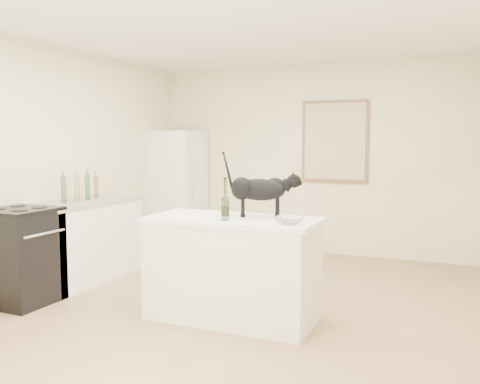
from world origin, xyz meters
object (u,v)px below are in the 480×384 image
(fridge, at_px, (177,189))
(black_cat, at_px, (259,193))
(stove, at_px, (21,257))
(glass_bowl, at_px, (289,220))
(wine_bottle, at_px, (225,201))

(fridge, height_order, black_cat, fridge)
(stove, xyz_separation_m, black_cat, (2.24, 0.55, 0.66))
(stove, xyz_separation_m, glass_bowl, (2.61, 0.27, 0.48))
(stove, distance_m, black_cat, 2.40)
(wine_bottle, bearing_deg, fridge, 127.27)
(stove, bearing_deg, wine_bottle, 7.09)
(fridge, bearing_deg, stove, -90.00)
(stove, height_order, glass_bowl, glass_bowl)
(black_cat, bearing_deg, glass_bowl, -59.25)
(black_cat, bearing_deg, stove, 171.29)
(fridge, xyz_separation_m, glass_bowl, (2.61, -2.68, 0.08))
(fridge, bearing_deg, glass_bowl, -45.75)
(stove, height_order, fridge, fridge)
(wine_bottle, xyz_separation_m, glass_bowl, (0.56, 0.02, -0.13))
(fridge, relative_size, glass_bowl, 7.24)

